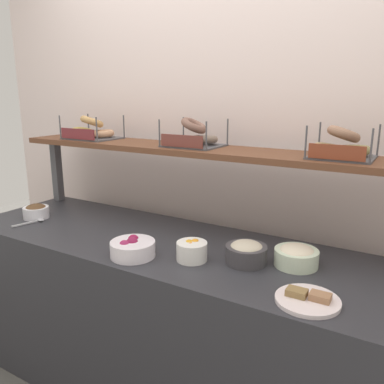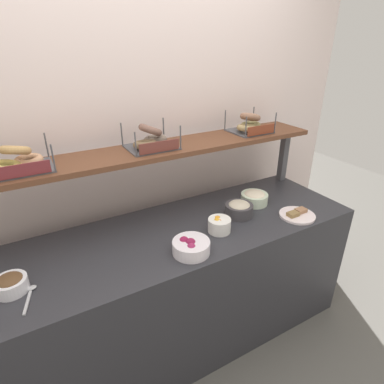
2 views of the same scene
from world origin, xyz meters
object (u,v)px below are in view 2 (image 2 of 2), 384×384
object	(u,v)px
bowl_beet_salad	(191,246)
serving_spoon_near_plate	(30,294)
bowl_fruit_salad	(219,225)
serving_plate_white	(297,215)
bowl_chocolate_spread	(11,284)
bagel_basket_sesame	(18,162)
bowl_tuna_salad	(239,209)
bowl_potato_salad	(254,197)
bagel_basket_poppy	(151,140)
bagel_basket_everything	(250,125)

from	to	relation	value
bowl_beet_salad	serving_spoon_near_plate	bearing A→B (deg)	174.21
bowl_fruit_salad	serving_plate_white	size ratio (longest dim) A/B	0.60
bowl_beet_salad	bowl_chocolate_spread	xyz separation A→B (m)	(-0.83, 0.15, 0.00)
bowl_chocolate_spread	bagel_basket_sesame	world-z (taller)	bagel_basket_sesame
serving_plate_white	bowl_tuna_salad	bearing A→B (deg)	148.24
bowl_potato_salad	bagel_basket_sesame	world-z (taller)	bagel_basket_sesame
serving_plate_white	bagel_basket_poppy	xyz separation A→B (m)	(-0.76, 0.50, 0.47)
bagel_basket_sesame	bagel_basket_poppy	world-z (taller)	bagel_basket_poppy
bowl_chocolate_spread	bowl_potato_salad	bearing A→B (deg)	4.81
bowl_tuna_salad	bagel_basket_sesame	bearing A→B (deg)	165.61
bowl_tuna_salad	bagel_basket_poppy	size ratio (longest dim) A/B	0.62
serving_spoon_near_plate	bagel_basket_poppy	size ratio (longest dim) A/B	0.61
bowl_fruit_salad	bowl_beet_salad	bearing A→B (deg)	-157.92
bagel_basket_everything	bowl_fruit_salad	bearing A→B (deg)	-141.48
bowl_fruit_salad	bagel_basket_everything	bearing A→B (deg)	38.52
bowl_tuna_salad	bagel_basket_poppy	distance (m)	0.69
bowl_beet_salad	bowl_potato_salad	bearing A→B (deg)	22.76
serving_spoon_near_plate	bagel_basket_sesame	xyz separation A→B (m)	(0.08, 0.41, 0.47)
serving_plate_white	bowl_potato_salad	bearing A→B (deg)	114.14
bagel_basket_sesame	bagel_basket_everything	world-z (taller)	bagel_basket_sesame
bagel_basket_everything	bagel_basket_poppy	bearing A→B (deg)	179.93
serving_plate_white	bagel_basket_everything	size ratio (longest dim) A/B	0.80
bowl_tuna_salad	serving_plate_white	xyz separation A→B (m)	(0.31, -0.19, -0.04)
bowl_tuna_salad	bagel_basket_everything	distance (m)	0.60
bowl_chocolate_spread	bagel_basket_everything	xyz separation A→B (m)	(1.58, 0.35, 0.44)
bowl_fruit_salad	bowl_chocolate_spread	world-z (taller)	bowl_fruit_salad
bagel_basket_poppy	bagel_basket_everything	bearing A→B (deg)	-0.07
bowl_potato_salad	bowl_tuna_salad	size ratio (longest dim) A/B	1.04
bowl_chocolate_spread	bowl_tuna_salad	xyz separation A→B (m)	(1.29, 0.04, 0.01)
bowl_beet_salad	bowl_fruit_salad	world-z (taller)	bowl_fruit_salad
bowl_potato_salad	serving_plate_white	distance (m)	0.30
bowl_fruit_salad	bowl_chocolate_spread	xyz separation A→B (m)	(-1.07, 0.05, -0.00)
bowl_chocolate_spread	bagel_basket_everything	bearing A→B (deg)	12.58
bowl_fruit_salad	bagel_basket_poppy	distance (m)	0.64
bagel_basket_poppy	bagel_basket_everything	size ratio (longest dim) A/B	1.01
bowl_chocolate_spread	serving_spoon_near_plate	size ratio (longest dim) A/B	0.83
serving_spoon_near_plate	bagel_basket_everything	bearing A→B (deg)	15.57
bowl_chocolate_spread	bagel_basket_sesame	distance (m)	0.57
bowl_fruit_salad	bowl_potato_salad	bearing A→B (deg)	23.17
bowl_tuna_salad	bowl_beet_salad	bearing A→B (deg)	-157.22
bowl_chocolate_spread	bagel_basket_poppy	bearing A→B (deg)	22.69
serving_plate_white	bagel_basket_sesame	distance (m)	1.61
bowl_potato_salad	bowl_fruit_salad	size ratio (longest dim) A/B	1.37
bowl_beet_salad	bowl_fruit_salad	distance (m)	0.26
bagel_basket_sesame	bowl_fruit_salad	bearing A→B (deg)	-22.51
bowl_beet_salad	serving_spoon_near_plate	xyz separation A→B (m)	(-0.76, 0.08, -0.03)
bowl_fruit_salad	bagel_basket_poppy	size ratio (longest dim) A/B	0.47
bowl_fruit_salad	bowl_tuna_salad	world-z (taller)	bowl_tuna_salad
bowl_potato_salad	bowl_tuna_salad	bearing A→B (deg)	-157.30
serving_spoon_near_plate	bagel_basket_everything	distance (m)	1.64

